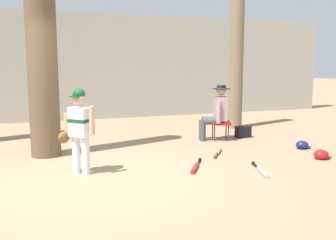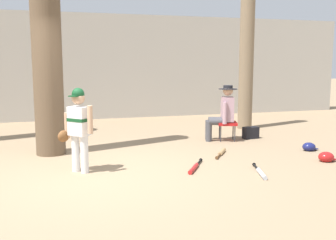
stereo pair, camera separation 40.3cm
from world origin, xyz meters
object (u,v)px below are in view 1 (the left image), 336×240
at_px(young_ballplayer, 79,126).
at_px(folding_stool, 221,123).
at_px(batting_helmet_navy, 302,145).
at_px(handbag_beside_stool, 243,132).
at_px(batting_helmet_red, 321,155).
at_px(tree_near_player, 41,24).
at_px(tree_behind_spectator, 236,51).
at_px(bat_aluminum_silver, 262,171).
at_px(bat_red_barrel, 195,167).
at_px(seated_spectator, 216,111).
at_px(bat_wood_tan, 218,152).

distance_m(young_ballplayer, folding_stool, 3.66).
height_order(folding_stool, batting_helmet_navy, folding_stool).
distance_m(handbag_beside_stool, batting_helmet_red, 2.24).
bearing_deg(tree_near_player, tree_behind_spectator, 18.03).
bearing_deg(young_ballplayer, batting_helmet_navy, 3.53).
relative_size(tree_behind_spectator, folding_stool, 8.85).
relative_size(tree_behind_spectator, handbag_beside_stool, 13.20).
distance_m(tree_near_player, bat_aluminum_silver, 4.47).
height_order(young_ballplayer, handbag_beside_stool, young_ballplayer).
bearing_deg(bat_aluminum_silver, tree_near_player, 142.38).
relative_size(bat_red_barrel, batting_helmet_navy, 2.43).
xyz_separation_m(seated_spectator, batting_helmet_navy, (1.19, -1.39, -0.57)).
distance_m(handbag_beside_stool, batting_helmet_navy, 1.51).
height_order(young_ballplayer, seated_spectator, young_ballplayer).
distance_m(tree_near_player, bat_red_barrel, 3.64).
xyz_separation_m(tree_near_player, batting_helmet_red, (4.52, -1.94, -2.27)).
distance_m(seated_spectator, batting_helmet_navy, 1.91).
bearing_deg(bat_red_barrel, bat_wood_tan, 44.95).
height_order(bat_red_barrel, bat_wood_tan, same).
height_order(young_ballplayer, bat_aluminum_silver, young_ballplayer).
relative_size(seated_spectator, handbag_beside_stool, 3.53).
bearing_deg(tree_near_player, batting_helmet_red, -23.27).
xyz_separation_m(tree_behind_spectator, young_ballplayer, (-4.37, -2.97, -1.22)).
bearing_deg(tree_behind_spectator, handbag_beside_stool, -111.87).
bearing_deg(young_ballplayer, tree_behind_spectator, 34.18).
xyz_separation_m(handbag_beside_stool, bat_aluminum_silver, (-1.24, -2.63, -0.10)).
distance_m(seated_spectator, handbag_beside_stool, 0.87).
height_order(seated_spectator, batting_helmet_navy, seated_spectator).
bearing_deg(batting_helmet_red, bat_aluminum_silver, -165.05).
xyz_separation_m(young_ballplayer, handbag_beside_stool, (3.86, 1.70, -0.61)).
height_order(handbag_beside_stool, batting_helmet_red, handbag_beside_stool).
bearing_deg(batting_helmet_red, bat_red_barrel, 176.03).
xyz_separation_m(seated_spectator, batting_helmet_red, (0.94, -2.19, -0.56)).
distance_m(bat_red_barrel, batting_helmet_navy, 2.66).
bearing_deg(bat_wood_tan, young_ballplayer, -169.66).
bearing_deg(bat_wood_tan, bat_aluminum_silver, -89.49).
height_order(young_ballplayer, folding_stool, young_ballplayer).
distance_m(young_ballplayer, handbag_beside_stool, 4.26).
distance_m(tree_behind_spectator, bat_red_barrel, 4.66).
bearing_deg(tree_behind_spectator, tree_near_player, -161.97).
xyz_separation_m(bat_aluminum_silver, bat_wood_tan, (-0.01, 1.40, -0.00)).
bearing_deg(tree_near_player, seated_spectator, 4.04).
bearing_deg(tree_near_player, bat_wood_tan, -17.18).
relative_size(folding_stool, batting_helmet_navy, 1.70).
bearing_deg(bat_red_barrel, seated_spectator, 55.43).
xyz_separation_m(young_ballplayer, bat_red_barrel, (1.76, -0.37, -0.71)).
relative_size(young_ballplayer, batting_helmet_red, 4.13).
height_order(tree_near_player, batting_helmet_navy, tree_near_player).
xyz_separation_m(tree_near_player, batting_helmet_navy, (4.76, -1.14, -2.27)).
bearing_deg(seated_spectator, tree_near_player, -175.96).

